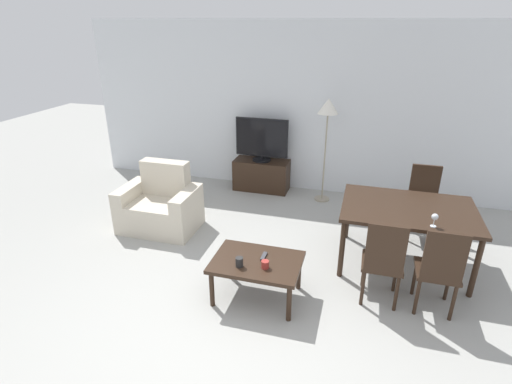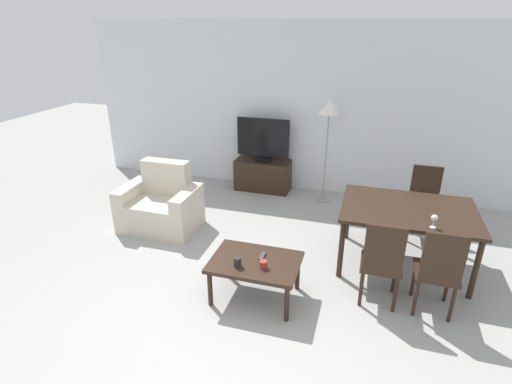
# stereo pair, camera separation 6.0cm
# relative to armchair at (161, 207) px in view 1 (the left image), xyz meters

# --- Properties ---
(ground_plane) EXTENTS (18.00, 18.00, 0.00)m
(ground_plane) POSITION_rel_armchair_xyz_m (1.53, -1.72, -0.31)
(ground_plane) COLOR #9E9E99
(wall_back) EXTENTS (7.29, 0.06, 2.70)m
(wall_back) POSITION_rel_armchair_xyz_m (1.53, 1.97, 1.04)
(wall_back) COLOR silver
(wall_back) RESTS_ON ground_plane
(armchair) EXTENTS (1.03, 0.71, 0.91)m
(armchair) POSITION_rel_armchair_xyz_m (0.00, 0.00, 0.00)
(armchair) COLOR beige
(armchair) RESTS_ON ground_plane
(tv_stand) EXTENTS (0.92, 0.40, 0.52)m
(tv_stand) POSITION_rel_armchair_xyz_m (0.98, 1.70, -0.05)
(tv_stand) COLOR black
(tv_stand) RESTS_ON ground_plane
(tv) EXTENTS (0.87, 0.30, 0.71)m
(tv) POSITION_rel_armchair_xyz_m (0.98, 1.69, 0.56)
(tv) COLOR black
(tv) RESTS_ON tv_stand
(coffee_table) EXTENTS (0.90, 0.63, 0.44)m
(coffee_table) POSITION_rel_armchair_xyz_m (1.70, -1.11, 0.08)
(coffee_table) COLOR black
(coffee_table) RESTS_ON ground_plane
(dining_table) EXTENTS (1.47, 1.04, 0.74)m
(dining_table) POSITION_rel_armchair_xyz_m (3.18, -0.03, 0.35)
(dining_table) COLOR black
(dining_table) RESTS_ON ground_plane
(dining_chair_near) EXTENTS (0.40, 0.40, 0.95)m
(dining_chair_near) POSITION_rel_armchair_xyz_m (2.92, -0.86, 0.21)
(dining_chair_near) COLOR black
(dining_chair_near) RESTS_ON ground_plane
(dining_chair_far) EXTENTS (0.40, 0.40, 0.95)m
(dining_chair_far) POSITION_rel_armchair_xyz_m (3.43, 0.80, 0.21)
(dining_chair_far) COLOR black
(dining_chair_far) RESTS_ON ground_plane
(dining_chair_near_right) EXTENTS (0.40, 0.40, 0.95)m
(dining_chair_near_right) POSITION_rel_armchair_xyz_m (3.43, -0.86, 0.21)
(dining_chair_near_right) COLOR black
(dining_chair_near_right) RESTS_ON ground_plane
(floor_lamp) EXTENTS (0.31, 0.31, 1.63)m
(floor_lamp) POSITION_rel_armchair_xyz_m (2.04, 1.55, 1.09)
(floor_lamp) COLOR gray
(floor_lamp) RESTS_ON ground_plane
(remote_primary) EXTENTS (0.04, 0.15, 0.02)m
(remote_primary) POSITION_rel_armchair_xyz_m (1.75, -1.03, 0.14)
(remote_primary) COLOR #38383D
(remote_primary) RESTS_ON coffee_table
(cup_white_near) EXTENTS (0.08, 0.08, 0.10)m
(cup_white_near) POSITION_rel_armchair_xyz_m (1.56, -1.26, 0.18)
(cup_white_near) COLOR black
(cup_white_near) RESTS_ON coffee_table
(cup_colored_far) EXTENTS (0.08, 0.08, 0.08)m
(cup_colored_far) POSITION_rel_armchair_xyz_m (1.81, -1.21, 0.17)
(cup_colored_far) COLOR maroon
(cup_colored_far) RESTS_ON coffee_table
(wine_glass_left) EXTENTS (0.07, 0.07, 0.15)m
(wine_glass_left) POSITION_rel_armchair_xyz_m (3.38, -0.44, 0.53)
(wine_glass_left) COLOR silver
(wine_glass_left) RESTS_ON dining_table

